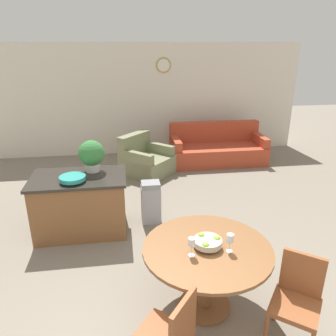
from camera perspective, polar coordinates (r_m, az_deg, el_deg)
name	(u,v)px	position (r m, az deg, el deg)	size (l,w,h in m)	color
wall_back	(142,100)	(8.31, -4.51, 11.73)	(8.00, 0.09, 2.70)	silver
dining_table	(207,261)	(3.50, 6.74, -15.86)	(1.31, 1.31, 0.76)	brown
dining_chair_near_left	(170,334)	(2.95, 0.31, -26.97)	(0.59, 0.59, 0.88)	brown
dining_chair_near_right	(297,296)	(3.46, 21.62, -20.05)	(0.59, 0.59, 0.88)	brown
fruit_bowl	(208,242)	(3.36, 6.92, -12.66)	(0.29, 0.29, 0.12)	#B7B29E
wine_glass_left	(192,243)	(3.19, 4.15, -12.87)	(0.07, 0.07, 0.19)	silver
wine_glass_right	(230,239)	(3.29, 10.77, -12.04)	(0.07, 0.07, 0.19)	silver
kitchen_island	(81,204)	(5.05, -14.94, -6.07)	(1.36, 0.84, 0.88)	brown
teal_bowl	(73,178)	(4.69, -16.29, -1.72)	(0.36, 0.36, 0.08)	teal
potted_plant	(92,154)	(4.93, -13.16, 2.31)	(0.38, 0.38, 0.47)	beige
trash_bin	(151,202)	(5.17, -2.99, -5.98)	(0.30, 0.25, 0.68)	#9E9EA3
couch	(217,149)	(7.92, 8.51, 3.28)	(2.19, 1.01, 0.89)	#B24228
armchair	(146,161)	(7.08, -3.94, 1.20)	(1.27, 1.26, 0.85)	#7A7F5B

